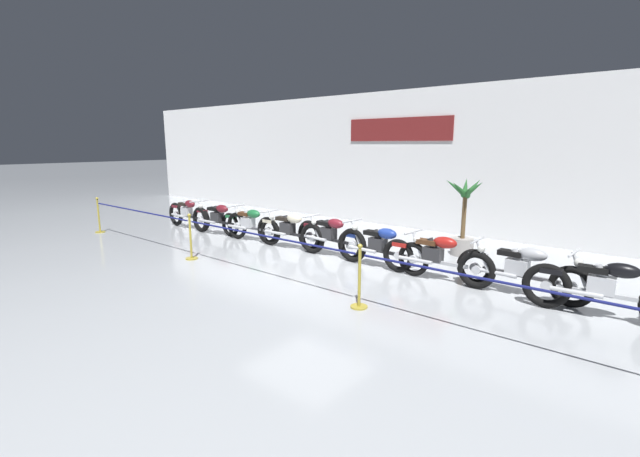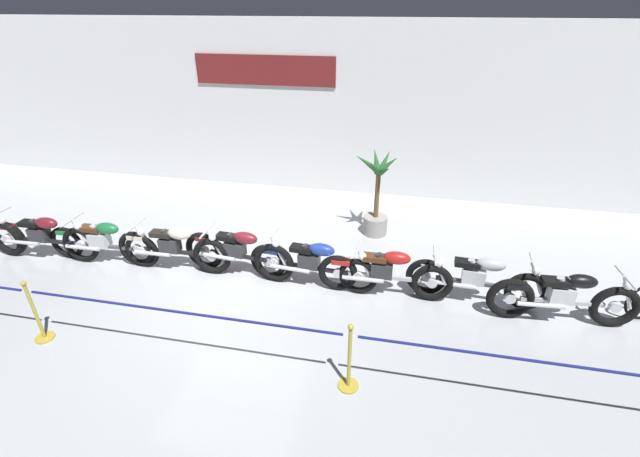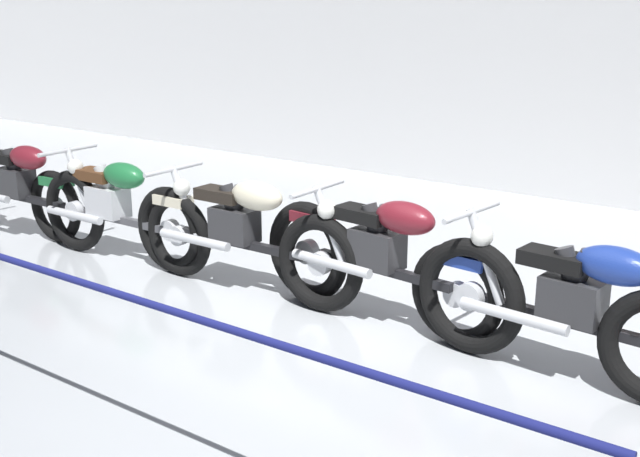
{
  "view_description": "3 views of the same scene",
  "coord_description": "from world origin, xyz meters",
  "px_view_note": "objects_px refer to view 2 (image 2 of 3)",
  "views": [
    {
      "loc": [
        6.01,
        -6.91,
        2.59
      ],
      "look_at": [
        -0.61,
        1.07,
        0.54
      ],
      "focal_mm": 24.0,
      "sensor_mm": 36.0,
      "label": 1
    },
    {
      "loc": [
        2.76,
        -5.51,
        4.52
      ],
      "look_at": [
        1.38,
        1.33,
        0.8
      ],
      "focal_mm": 24.0,
      "sensor_mm": 36.0,
      "label": 2
    },
    {
      "loc": [
        2.73,
        -3.75,
        2.19
      ],
      "look_at": [
        -0.77,
        1.02,
        0.5
      ],
      "focal_mm": 45.0,
      "sensor_mm": 36.0,
      "label": 3
    }
  ],
  "objects_px": {
    "motorcycle_maroon_4": "(238,252)",
    "motorcycle_red_6": "(385,273)",
    "motorcycle_cream_3": "(173,248)",
    "stanchion_mid_left": "(38,320)",
    "motorcycle_maroon_1": "(43,237)",
    "motorcycle_silver_7": "(477,279)",
    "stanchion_far_left": "(76,304)",
    "potted_palm_left_of_row": "(377,200)",
    "stanchion_mid_right": "(349,367)",
    "motorcycle_green_2": "(103,241)",
    "motorcycle_blue_5": "(312,263)",
    "motorcycle_black_8": "(564,298)"
  },
  "relations": [
    {
      "from": "motorcycle_cream_3",
      "to": "potted_palm_left_of_row",
      "type": "height_order",
      "value": "potted_palm_left_of_row"
    },
    {
      "from": "motorcycle_maroon_4",
      "to": "motorcycle_blue_5",
      "type": "xyz_separation_m",
      "value": [
        1.4,
        -0.07,
        -0.02
      ]
    },
    {
      "from": "potted_palm_left_of_row",
      "to": "stanchion_far_left",
      "type": "bearing_deg",
      "value": -131.61
    },
    {
      "from": "motorcycle_cream_3",
      "to": "motorcycle_silver_7",
      "type": "distance_m",
      "value": 5.42
    },
    {
      "from": "motorcycle_cream_3",
      "to": "stanchion_mid_right",
      "type": "relative_size",
      "value": 2.13
    },
    {
      "from": "stanchion_mid_right",
      "to": "motorcycle_blue_5",
      "type": "bearing_deg",
      "value": 113.9
    },
    {
      "from": "motorcycle_maroon_1",
      "to": "motorcycle_red_6",
      "type": "distance_m",
      "value": 6.6
    },
    {
      "from": "motorcycle_green_2",
      "to": "stanchion_mid_left",
      "type": "height_order",
      "value": "stanchion_mid_left"
    },
    {
      "from": "motorcycle_silver_7",
      "to": "motorcycle_cream_3",
      "type": "bearing_deg",
      "value": -179.07
    },
    {
      "from": "stanchion_far_left",
      "to": "stanchion_mid_left",
      "type": "relative_size",
      "value": 13.28
    },
    {
      "from": "motorcycle_maroon_1",
      "to": "motorcycle_cream_3",
      "type": "relative_size",
      "value": 1.03
    },
    {
      "from": "motorcycle_maroon_4",
      "to": "stanchion_mid_left",
      "type": "relative_size",
      "value": 2.06
    },
    {
      "from": "potted_palm_left_of_row",
      "to": "motorcycle_blue_5",
      "type": "bearing_deg",
      "value": -112.94
    },
    {
      "from": "motorcycle_maroon_4",
      "to": "potted_palm_left_of_row",
      "type": "distance_m",
      "value": 3.16
    },
    {
      "from": "motorcycle_maroon_4",
      "to": "motorcycle_red_6",
      "type": "bearing_deg",
      "value": -2.23
    },
    {
      "from": "motorcycle_silver_7",
      "to": "stanchion_mid_left",
      "type": "relative_size",
      "value": 2.17
    },
    {
      "from": "motorcycle_green_2",
      "to": "motorcycle_red_6",
      "type": "xyz_separation_m",
      "value": [
        5.36,
        0.01,
        -0.01
      ]
    },
    {
      "from": "potted_palm_left_of_row",
      "to": "motorcycle_silver_7",
      "type": "bearing_deg",
      "value": -48.62
    },
    {
      "from": "motorcycle_blue_5",
      "to": "motorcycle_black_8",
      "type": "xyz_separation_m",
      "value": [
        4.03,
        -0.2,
        0.0
      ]
    },
    {
      "from": "motorcycle_blue_5",
      "to": "potted_palm_left_of_row",
      "type": "height_order",
      "value": "potted_palm_left_of_row"
    },
    {
      "from": "motorcycle_maroon_4",
      "to": "motorcycle_silver_7",
      "type": "height_order",
      "value": "motorcycle_maroon_4"
    },
    {
      "from": "motorcycle_maroon_1",
      "to": "stanchion_mid_left",
      "type": "xyz_separation_m",
      "value": [
        1.64,
        -2.02,
        -0.12
      ]
    },
    {
      "from": "motorcycle_maroon_1",
      "to": "motorcycle_black_8",
      "type": "xyz_separation_m",
      "value": [
        9.36,
        -0.07,
        -0.01
      ]
    },
    {
      "from": "motorcycle_maroon_1",
      "to": "stanchion_far_left",
      "type": "relative_size",
      "value": 0.17
    },
    {
      "from": "motorcycle_red_6",
      "to": "motorcycle_cream_3",
      "type": "bearing_deg",
      "value": 179.51
    },
    {
      "from": "motorcycle_silver_7",
      "to": "stanchion_far_left",
      "type": "height_order",
      "value": "stanchion_far_left"
    },
    {
      "from": "stanchion_mid_left",
      "to": "stanchion_mid_right",
      "type": "height_order",
      "value": "same"
    },
    {
      "from": "motorcycle_maroon_4",
      "to": "motorcycle_blue_5",
      "type": "relative_size",
      "value": 0.93
    },
    {
      "from": "motorcycle_blue_5",
      "to": "stanchion_mid_right",
      "type": "xyz_separation_m",
      "value": [
        0.95,
        -2.15,
        -0.1
      ]
    },
    {
      "from": "motorcycle_red_6",
      "to": "potted_palm_left_of_row",
      "type": "distance_m",
      "value": 2.27
    },
    {
      "from": "stanchion_mid_left",
      "to": "motorcycle_maroon_1",
      "type": "bearing_deg",
      "value": 129.04
    },
    {
      "from": "motorcycle_maroon_1",
      "to": "motorcycle_silver_7",
      "type": "bearing_deg",
      "value": 1.52
    },
    {
      "from": "motorcycle_maroon_1",
      "to": "motorcycle_blue_5",
      "type": "relative_size",
      "value": 0.99
    },
    {
      "from": "motorcycle_red_6",
      "to": "stanchion_mid_right",
      "type": "height_order",
      "value": "stanchion_mid_right"
    },
    {
      "from": "potted_palm_left_of_row",
      "to": "stanchion_mid_left",
      "type": "height_order",
      "value": "potted_palm_left_of_row"
    },
    {
      "from": "motorcycle_cream_3",
      "to": "motorcycle_black_8",
      "type": "distance_m",
      "value": 6.68
    },
    {
      "from": "motorcycle_green_2",
      "to": "motorcycle_black_8",
      "type": "relative_size",
      "value": 1.01
    },
    {
      "from": "motorcycle_silver_7",
      "to": "stanchion_far_left",
      "type": "relative_size",
      "value": 0.16
    },
    {
      "from": "motorcycle_black_8",
      "to": "potted_palm_left_of_row",
      "type": "height_order",
      "value": "potted_palm_left_of_row"
    },
    {
      "from": "motorcycle_green_2",
      "to": "motorcycle_silver_7",
      "type": "distance_m",
      "value": 6.86
    },
    {
      "from": "motorcycle_maroon_1",
      "to": "motorcycle_cream_3",
      "type": "distance_m",
      "value": 2.68
    },
    {
      "from": "motorcycle_maroon_1",
      "to": "motorcycle_black_8",
      "type": "bearing_deg",
      "value": -0.4
    },
    {
      "from": "motorcycle_green_2",
      "to": "motorcycle_red_6",
      "type": "relative_size",
      "value": 1.01
    },
    {
      "from": "potted_palm_left_of_row",
      "to": "stanchion_mid_right",
      "type": "bearing_deg",
      "value": -89.6
    },
    {
      "from": "motorcycle_maroon_1",
      "to": "motorcycle_black_8",
      "type": "height_order",
      "value": "motorcycle_maroon_1"
    },
    {
      "from": "potted_palm_left_of_row",
      "to": "motorcycle_cream_3",
      "type": "bearing_deg",
      "value": -148.53
    },
    {
      "from": "stanchion_mid_right",
      "to": "motorcycle_black_8",
      "type": "bearing_deg",
      "value": 32.42
    },
    {
      "from": "motorcycle_silver_7",
      "to": "stanchion_mid_left",
      "type": "distance_m",
      "value": 6.83
    },
    {
      "from": "motorcycle_cream_3",
      "to": "stanchion_mid_left",
      "type": "height_order",
      "value": "stanchion_mid_left"
    },
    {
      "from": "motorcycle_blue_5",
      "to": "motorcycle_maroon_1",
      "type": "bearing_deg",
      "value": -178.59
    }
  ]
}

